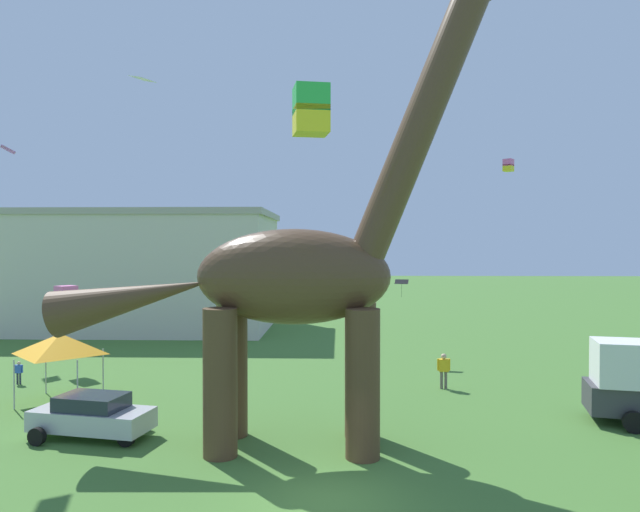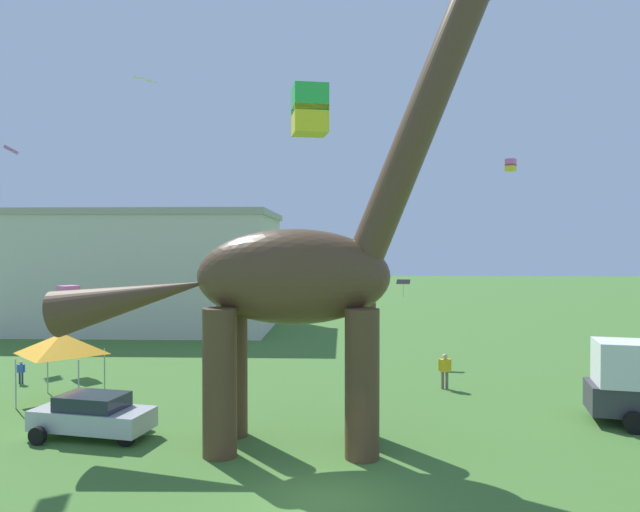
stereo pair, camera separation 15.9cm
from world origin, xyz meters
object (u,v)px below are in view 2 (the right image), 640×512
object	(u,v)px
parked_sedan_left	(93,415)
person_far_spectator	(445,368)
kite_trailing	(11,150)
festival_canopy_tent	(62,343)
kite_near_high	(403,282)
person_watching_child	(21,370)
kite_far_left	(68,298)
kite_apex	(144,79)
kite_mid_right	(310,110)
kite_high_left	(511,165)
dinosaur_sculpture	(291,277)

from	to	relation	value
parked_sedan_left	person_far_spectator	world-z (taller)	person_far_spectator
person_far_spectator	kite_trailing	distance (m)	31.42
festival_canopy_tent	kite_near_high	distance (m)	18.92
person_watching_child	kite_near_high	xyz separation A→B (m)	(19.61, 6.73, 4.03)
kite_far_left	kite_near_high	world-z (taller)	kite_near_high
kite_far_left	parked_sedan_left	bearing A→B (deg)	-61.22
kite_far_left	kite_trailing	xyz separation A→B (m)	(-7.02, 6.78, 9.25)
person_far_spectator	kite_apex	size ratio (longest dim) A/B	1.33
parked_sedan_left	kite_apex	size ratio (longest dim) A/B	3.52
kite_mid_right	kite_trailing	bearing A→B (deg)	134.46
person_watching_child	festival_canopy_tent	world-z (taller)	festival_canopy_tent
kite_apex	kite_trailing	distance (m)	18.30
person_far_spectator	kite_high_left	bearing A→B (deg)	155.77
parked_sedan_left	festival_canopy_tent	size ratio (longest dim) A/B	1.42
kite_high_left	kite_trailing	size ratio (longest dim) A/B	0.53
person_far_spectator	parked_sedan_left	bearing A→B (deg)	-55.78
festival_canopy_tent	kite_far_left	bearing A→B (deg)	113.11
kite_near_high	kite_apex	size ratio (longest dim) A/B	0.82
kite_mid_right	kite_trailing	xyz separation A→B (m)	(-21.20, 21.60, 2.47)
kite_high_left	kite_trailing	bearing A→B (deg)	-179.14
festival_canopy_tent	kite_high_left	xyz separation A→B (m)	(23.38, 13.63, 9.60)
person_far_spectator	kite_apex	xyz separation A→B (m)	(-13.79, -2.29, 13.28)
person_watching_child	dinosaur_sculpture	bearing A→B (deg)	87.91
parked_sedan_left	kite_high_left	bearing A→B (deg)	54.24
dinosaur_sculpture	person_far_spectator	bearing A→B (deg)	34.29
festival_canopy_tent	kite_high_left	bearing A→B (deg)	30.25
festival_canopy_tent	kite_far_left	distance (m)	7.06
festival_canopy_tent	kite_trailing	xyz separation A→B (m)	(-9.73, 13.14, 10.72)
kite_mid_right	kite_near_high	distance (m)	19.81
person_far_spectator	kite_apex	bearing A→B (deg)	-75.47
person_watching_child	kite_far_left	size ratio (longest dim) A/B	0.86
person_watching_child	kite_mid_right	bearing A→B (deg)	81.57
dinosaur_sculpture	kite_high_left	xyz separation A→B (m)	(12.72, 19.16, 6.33)
parked_sedan_left	person_far_spectator	xyz separation A→B (m)	(13.86, 7.71, 0.22)
dinosaur_sculpture	parked_sedan_left	size ratio (longest dim) A/B	3.60
kite_far_left	kite_high_left	size ratio (longest dim) A/B	1.63
kite_apex	kite_high_left	bearing A→B (deg)	33.37
person_watching_child	kite_trailing	xyz separation A→B (m)	(-6.14, 10.05, 12.58)
parked_sedan_left	kite_apex	world-z (taller)	kite_apex
parked_sedan_left	kite_high_left	xyz separation A→B (m)	(19.92, 18.50, 11.34)
kite_trailing	parked_sedan_left	bearing A→B (deg)	-53.79
festival_canopy_tent	kite_trailing	distance (m)	19.55
kite_far_left	person_far_spectator	bearing A→B (deg)	-9.94
person_far_spectator	kite_near_high	bearing A→B (deg)	-164.41
festival_canopy_tent	parked_sedan_left	bearing A→B (deg)	-54.64
dinosaur_sculpture	kite_high_left	size ratio (longest dim) A/B	19.86
dinosaur_sculpture	kite_high_left	bearing A→B (deg)	39.19
person_far_spectator	festival_canopy_tent	bearing A→B (deg)	-75.55
kite_near_high	dinosaur_sculpture	bearing A→B (deg)	-109.26
kite_far_left	kite_high_left	distance (m)	28.28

